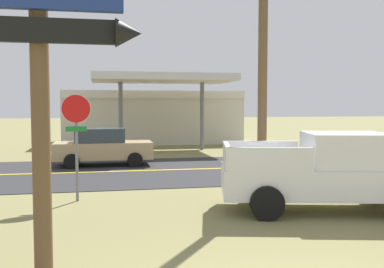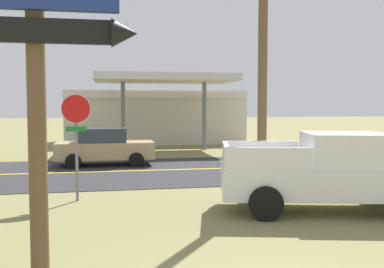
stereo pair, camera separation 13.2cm
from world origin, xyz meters
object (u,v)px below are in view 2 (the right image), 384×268
(stop_sign, at_px, (76,128))
(gas_station, at_px, (154,115))
(car_tan_near_lane, at_px, (104,147))
(pickup_white_parked_on_lawn, at_px, (329,173))
(utility_pole, at_px, (263,32))

(stop_sign, xyz_separation_m, gas_station, (4.17, 19.06, -0.08))
(stop_sign, relative_size, gas_station, 0.25)
(stop_sign, distance_m, car_tan_near_lane, 7.41)
(gas_station, relative_size, pickup_white_parked_on_lawn, 2.18)
(pickup_white_parked_on_lawn, bearing_deg, stop_sign, 158.88)
(stop_sign, xyz_separation_m, car_tan_near_lane, (0.71, 7.27, -1.20))
(gas_station, height_order, car_tan_near_lane, gas_station)
(car_tan_near_lane, bearing_deg, utility_pole, -60.82)
(gas_station, bearing_deg, pickup_white_parked_on_lawn, -84.47)
(utility_pole, height_order, car_tan_near_lane, utility_pole)
(gas_station, bearing_deg, utility_pole, -87.22)
(pickup_white_parked_on_lawn, xyz_separation_m, car_tan_near_lane, (-5.53, 9.69, -0.13))
(stop_sign, xyz_separation_m, utility_pole, (5.12, -0.63, 2.66))
(stop_sign, relative_size, pickup_white_parked_on_lawn, 0.54)
(pickup_white_parked_on_lawn, height_order, car_tan_near_lane, pickup_white_parked_on_lawn)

